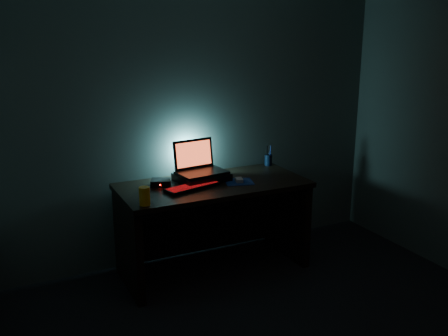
% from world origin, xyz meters
% --- Properties ---
extents(room, '(3.50, 4.00, 2.50)m').
position_xyz_m(room, '(0.00, 0.00, 1.25)').
color(room, black).
rests_on(room, ground).
extents(desk, '(1.50, 0.70, 0.75)m').
position_xyz_m(desk, '(0.00, 1.67, 0.49)').
color(desk, black).
rests_on(desk, ground).
extents(riser, '(0.44, 0.35, 0.06)m').
position_xyz_m(riser, '(-0.05, 1.72, 0.78)').
color(riser, black).
rests_on(riser, desk).
extents(laptop, '(0.41, 0.33, 0.26)m').
position_xyz_m(laptop, '(-0.06, 1.77, 0.87)').
color(laptop, black).
rests_on(laptop, riser).
extents(keyboard, '(0.47, 0.25, 0.03)m').
position_xyz_m(keyboard, '(-0.20, 1.56, 0.76)').
color(keyboard, black).
rests_on(keyboard, desk).
extents(mousepad, '(0.27, 0.25, 0.00)m').
position_xyz_m(mousepad, '(0.20, 1.55, 0.75)').
color(mousepad, navy).
rests_on(mousepad, desk).
extents(mouse, '(0.08, 0.10, 0.03)m').
position_xyz_m(mouse, '(0.20, 1.55, 0.77)').
color(mouse, gray).
rests_on(mouse, mousepad).
extents(pen_cup, '(0.08, 0.08, 0.10)m').
position_xyz_m(pen_cup, '(0.68, 1.91, 0.80)').
color(pen_cup, black).
rests_on(pen_cup, desk).
extents(juice_glass, '(0.09, 0.09, 0.13)m').
position_xyz_m(juice_glass, '(-0.64, 1.36, 0.81)').
color(juice_glass, '#FFA40D').
rests_on(juice_glass, desk).
extents(router, '(0.19, 0.17, 0.05)m').
position_xyz_m(router, '(-0.40, 1.74, 0.78)').
color(router, black).
rests_on(router, desk).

